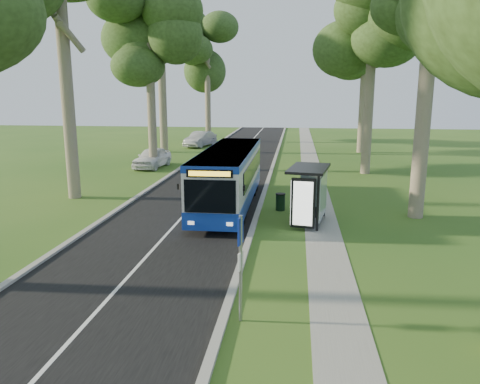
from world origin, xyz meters
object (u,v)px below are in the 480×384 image
Objects in this scene: bus_stop_sign at (241,257)px; car_white at (152,158)px; car_silver at (200,139)px; bus_shelter at (312,186)px; litter_bin at (280,202)px; bus at (229,177)px.

car_white is at bearing 122.46° from bus_stop_sign.
car_silver is (-8.85, 38.03, -0.96)m from bus_stop_sign.
bus_shelter is (2.07, 9.20, 0.04)m from bus_stop_sign.
car_white is (-10.40, 12.24, 0.34)m from litter_bin.
litter_bin is 0.18× the size of car_silver.
car_white is at bearing 130.37° from litter_bin.
car_silver reaches higher than litter_bin.
bus is 2.32× the size of car_silver.
bus_shelter is 0.66× the size of car_silver.
car_white is at bearing 138.54° from bus_shelter.
bus is 13.00× the size of litter_bin.
car_white is 0.94× the size of car_silver.
bus_stop_sign is at bearing -62.04° from car_silver.
bus_shelter is 3.71× the size of litter_bin.
bus_shelter reaches higher than car_silver.
bus_stop_sign is at bearing -62.75° from car_white.
bus_shelter is at bearing -46.19° from car_white.
car_white is 14.12m from car_silver.
bus_stop_sign is 0.63× the size of car_white.
bus_shelter is at bearing -54.40° from car_silver.
bus is 26.65m from car_silver.
litter_bin is 16.07m from car_white.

